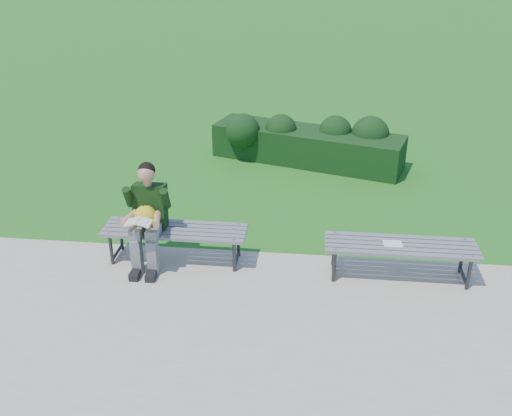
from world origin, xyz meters
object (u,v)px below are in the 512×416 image
(bench_right, at_px, (401,248))
(paper_sheet, at_px, (393,244))
(hedge, at_px, (308,141))
(seated_boy, at_px, (147,213))
(bench_left, at_px, (175,232))

(bench_right, bearing_deg, paper_sheet, -180.00)
(hedge, relative_size, bench_right, 1.96)
(seated_boy, bearing_deg, bench_left, 18.13)
(hedge, bearing_deg, seated_boy, -116.29)
(bench_left, distance_m, paper_sheet, 2.68)
(bench_right, xyz_separation_m, seated_boy, (-3.08, -0.00, 0.30))
(bench_right, relative_size, seated_boy, 1.37)
(seated_boy, distance_m, paper_sheet, 2.99)
(hedge, xyz_separation_m, bench_left, (-1.58, -3.70, 0.02))
(bench_right, relative_size, paper_sheet, 7.87)
(bench_left, bearing_deg, paper_sheet, -2.04)
(bench_left, xyz_separation_m, seated_boy, (-0.30, -0.10, 0.30))
(hedge, distance_m, paper_sheet, 3.96)
(bench_left, xyz_separation_m, paper_sheet, (2.68, -0.10, 0.06))
(bench_left, bearing_deg, bench_right, -1.96)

